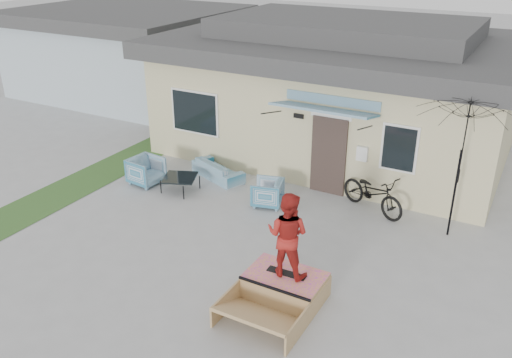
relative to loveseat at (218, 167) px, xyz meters
The scene contains 13 objects.
ground 4.41m from the loveseat, 61.86° to the right, with size 90.00×90.00×0.00m, color #A2A2A2.
grass_strip 3.66m from the loveseat, 149.07° to the right, with size 1.40×8.00×0.01m, color #305826.
house 4.88m from the loveseat, 63.29° to the left, with size 10.80×8.49×4.10m.
neighbor_house 10.52m from the loveseat, 143.99° to the left, with size 8.60×7.60×3.50m.
loveseat is the anchor object (origin of this frame).
armchair_left 2.00m from the loveseat, 139.47° to the right, with size 0.81×0.76×0.84m, color teal.
armchair_right 2.18m from the loveseat, 22.37° to the right, with size 0.73×0.69×0.76m, color teal.
coffee_table 1.31m from the loveseat, 108.80° to the right, with size 0.83×0.83×0.41m, color black.
bicycle 4.47m from the loveseat, ahead, with size 0.66×1.91×1.22m, color black.
patio_umbrella 6.53m from the loveseat, ahead, with size 2.59×2.47×2.20m.
skate_ramp 5.77m from the loveseat, 44.75° to the right, with size 1.45×1.94×0.48m, color tan, non-canonical shape.
skateboard 5.74m from the loveseat, 44.40° to the right, with size 0.77×0.19×0.05m, color black.
skater 5.83m from the loveseat, 44.40° to the right, with size 0.82×0.63×1.67m, color #A9211D.
Camera 1 is at (5.63, -7.86, 6.34)m, focal length 37.77 mm.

